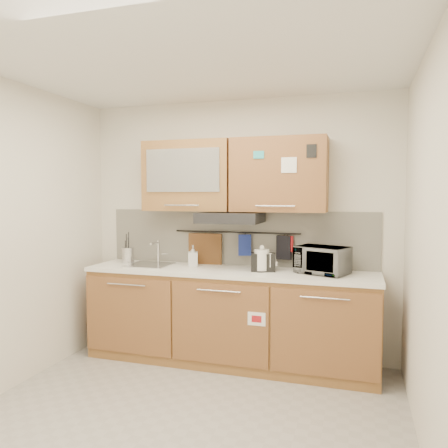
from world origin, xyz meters
The scene contains 20 objects.
floor centered at (0.00, 0.00, 0.00)m, with size 3.20×3.20×0.00m, color #9E9993.
ceiling centered at (0.00, 0.00, 2.60)m, with size 3.20×3.20×0.00m, color white.
wall_back centered at (0.00, 1.50, 1.30)m, with size 3.20×3.20×0.00m, color silver.
wall_right centered at (1.60, 0.00, 1.30)m, with size 3.00×3.00×0.00m, color silver.
base_cabinet centered at (0.00, 1.19, 0.41)m, with size 2.80×0.64×0.88m.
countertop centered at (0.00, 1.19, 0.90)m, with size 2.82×0.62×0.04m, color white.
backsplash centered at (0.00, 1.49, 1.20)m, with size 2.80×0.02×0.56m, color silver.
upper_cabinets centered at (0.00, 1.32, 1.83)m, with size 1.82×0.37×0.70m.
range_hood centered at (0.00, 1.25, 1.42)m, with size 0.60×0.46×0.10m, color black.
sink centered at (-0.85, 1.21, 0.92)m, with size 0.42×0.40×0.26m.
utensil_rail centered at (0.00, 1.45, 1.26)m, with size 0.02×0.02×1.30m, color black.
utensil_crock centered at (-1.14, 1.27, 1.00)m, with size 0.15×0.15×0.33m.
kettle centered at (0.33, 1.19, 1.02)m, with size 0.18×0.17×0.25m.
toaster centered at (0.33, 1.21, 1.01)m, with size 0.25×0.18×0.17m.
microwave centered at (0.88, 1.24, 1.04)m, with size 0.45×0.31×0.25m, color #999999.
soap_bottle centered at (-0.41, 1.29, 1.03)m, with size 0.09×0.10×0.21m, color #999999.
cutting_board centered at (-0.33, 1.44, 1.02)m, with size 0.35×0.03×0.44m, color brown.
oven_mitt centered at (0.09, 1.44, 1.13)m, with size 0.13×0.03×0.21m, color navy.
dark_pouch centered at (0.49, 1.44, 1.12)m, with size 0.15×0.04×0.23m, color black.
pot_holder centered at (0.53, 1.44, 1.16)m, with size 0.12×0.02×0.15m, color #AE171C.
Camera 1 is at (1.19, -2.81, 1.64)m, focal length 35.00 mm.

